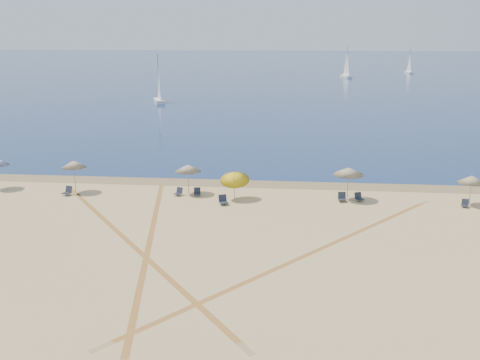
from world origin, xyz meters
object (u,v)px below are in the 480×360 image
object	(u,v)px
umbrella_1	(74,164)
umbrella_3	(235,177)
chair_4	(223,200)
chair_1	(68,191)
chair_3	(197,192)
umbrella_4	(348,171)
umbrella_2	(188,168)
chair_2	(179,192)
chair_6	(359,197)
chair_7	(465,204)
sailboat_0	(159,88)
sailboat_2	(347,68)
chair_5	(342,197)
umbrella_5	(472,179)

from	to	relation	value
umbrella_1	umbrella_3	distance (m)	12.89
umbrella_1	chair_4	xyz separation A→B (m)	(12.16, -2.25, -1.97)
chair_1	chair_3	size ratio (longest dim) A/B	1.20
umbrella_1	umbrella_4	world-z (taller)	umbrella_1
umbrella_2	chair_3	xyz separation A→B (m)	(0.78, -0.46, -1.81)
chair_2	chair_4	bearing A→B (deg)	-6.76
chair_6	chair_7	size ratio (longest dim) A/B	1.16
sailboat_0	sailboat_2	distance (m)	77.61
chair_6	sailboat_2	bearing A→B (deg)	61.84
chair_5	chair_6	world-z (taller)	chair_5
chair_3	sailboat_2	xyz separation A→B (m)	(21.56, 127.38, 2.47)
umbrella_3	sailboat_0	world-z (taller)	sailboat_0
umbrella_5	chair_1	world-z (taller)	umbrella_5
umbrella_5	chair_3	world-z (taller)	umbrella_5
chair_5	sailboat_0	xyz separation A→B (m)	(-28.85, 60.92, 2.34)
sailboat_0	sailboat_2	world-z (taller)	sailboat_2
umbrella_4	chair_3	bearing A→B (deg)	-179.60
umbrella_1	chair_3	xyz separation A→B (m)	(9.83, -0.06, -2.01)
umbrella_4	chair_3	distance (m)	11.71
chair_3	chair_6	bearing A→B (deg)	-12.29
umbrella_1	chair_7	distance (m)	29.83
umbrella_4	chair_3	size ratio (longest dim) A/B	3.74
chair_4	chair_6	world-z (taller)	chair_4
umbrella_2	umbrella_4	xyz separation A→B (m)	(12.32, -0.38, 0.14)
sailboat_0	chair_6	bearing A→B (deg)	-83.50
chair_5	sailboat_0	bearing A→B (deg)	113.01
chair_2	chair_1	bearing A→B (deg)	-152.87
chair_1	chair_2	size ratio (longest dim) A/B	1.09
chair_1	chair_4	xyz separation A→B (m)	(12.43, -1.29, 0.01)
chair_2	chair_6	distance (m)	13.82
umbrella_4	sailboat_0	world-z (taller)	sailboat_0
umbrella_1	chair_4	size ratio (longest dim) A/B	2.98
umbrella_1	chair_7	bearing A→B (deg)	-2.16
chair_2	sailboat_2	world-z (taller)	sailboat_2
chair_3	chair_4	size ratio (longest dim) A/B	0.78
umbrella_2	chair_5	xyz separation A→B (m)	(11.89, -0.94, -1.78)
sailboat_0	chair_1	bearing A→B (deg)	-102.79
chair_6	chair_7	bearing A→B (deg)	-29.95
umbrella_2	chair_7	bearing A→B (deg)	-4.20
umbrella_3	chair_5	xyz separation A→B (m)	(8.09, 0.26, -1.46)
chair_4	chair_3	bearing A→B (deg)	112.30
chair_7	sailboat_2	size ratio (longest dim) A/B	0.08
chair_5	sailboat_2	distance (m)	128.30
umbrella_1	umbrella_4	xyz separation A→B (m)	(21.38, 0.02, -0.06)
umbrella_5	chair_2	size ratio (longest dim) A/B	3.05
sailboat_2	chair_4	bearing A→B (deg)	-113.74
umbrella_1	chair_6	size ratio (longest dim) A/B	3.25
sailboat_2	chair_1	bearing A→B (deg)	-119.17
umbrella_2	umbrella_3	xyz separation A→B (m)	(3.80, -1.20, -0.32)
sailboat_0	umbrella_1	bearing A→B (deg)	-102.43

